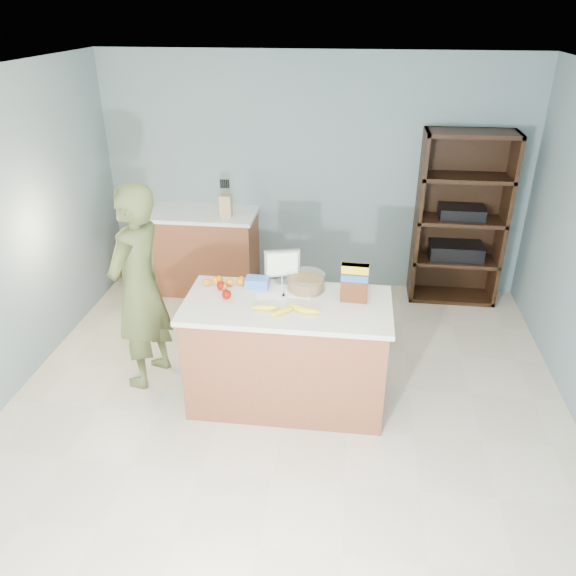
# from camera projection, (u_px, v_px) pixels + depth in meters

# --- Properties ---
(floor) EXTENTS (4.50, 5.00, 0.02)m
(floor) POSITION_uv_depth(u_px,v_px,m) (282.00, 423.00, 4.34)
(floor) COLOR beige
(floor) RESTS_ON ground
(walls) EXTENTS (4.52, 5.02, 2.51)m
(walls) POSITION_uv_depth(u_px,v_px,m) (281.00, 222.00, 3.58)
(walls) COLOR gray
(walls) RESTS_ON ground
(counter_peninsula) EXTENTS (1.56, 0.76, 0.90)m
(counter_peninsula) POSITION_uv_depth(u_px,v_px,m) (287.00, 357.00, 4.41)
(counter_peninsula) COLOR brown
(counter_peninsula) RESTS_ON ground
(back_cabinet) EXTENTS (1.24, 0.62, 0.90)m
(back_cabinet) POSITION_uv_depth(u_px,v_px,m) (201.00, 250.00, 6.20)
(back_cabinet) COLOR brown
(back_cabinet) RESTS_ON ground
(shelving_unit) EXTENTS (0.90, 0.40, 1.80)m
(shelving_unit) POSITION_uv_depth(u_px,v_px,m) (459.00, 221.00, 5.85)
(shelving_unit) COLOR black
(shelving_unit) RESTS_ON ground
(person) EXTENTS (0.55, 0.71, 1.72)m
(person) POSITION_uv_depth(u_px,v_px,m) (139.00, 288.00, 4.49)
(person) COLOR #4B542B
(person) RESTS_ON ground
(knife_block) EXTENTS (0.12, 0.10, 0.31)m
(knife_block) POSITION_uv_depth(u_px,v_px,m) (226.00, 205.00, 5.83)
(knife_block) COLOR tan
(knife_block) RESTS_ON back_cabinet
(envelopes) EXTENTS (0.44, 0.20, 0.00)m
(envelopes) POSITION_uv_depth(u_px,v_px,m) (284.00, 296.00, 4.29)
(envelopes) COLOR white
(envelopes) RESTS_ON counter_peninsula
(bananas) EXTENTS (0.51, 0.20, 0.04)m
(bananas) POSITION_uv_depth(u_px,v_px,m) (289.00, 310.00, 4.06)
(bananas) COLOR yellow
(bananas) RESTS_ON counter_peninsula
(apples) EXTENTS (0.15, 0.21, 0.07)m
(apples) POSITION_uv_depth(u_px,v_px,m) (224.00, 290.00, 4.30)
(apples) COLOR #820A01
(apples) RESTS_ON counter_peninsula
(oranges) EXTENTS (0.33, 0.19, 0.06)m
(oranges) POSITION_uv_depth(u_px,v_px,m) (225.00, 282.00, 4.43)
(oranges) COLOR orange
(oranges) RESTS_ON counter_peninsula
(blue_carton) EXTENTS (0.18, 0.12, 0.08)m
(blue_carton) POSITION_uv_depth(u_px,v_px,m) (257.00, 283.00, 4.40)
(blue_carton) COLOR blue
(blue_carton) RESTS_ON counter_peninsula
(salad_bowl) EXTENTS (0.30, 0.30, 0.13)m
(salad_bowl) POSITION_uv_depth(u_px,v_px,m) (306.00, 283.00, 4.36)
(salad_bowl) COLOR #267219
(salad_bowl) RESTS_ON counter_peninsula
(tv) EXTENTS (0.28, 0.12, 0.28)m
(tv) POSITION_uv_depth(u_px,v_px,m) (282.00, 265.00, 4.42)
(tv) COLOR silver
(tv) RESTS_ON counter_peninsula
(cereal_box) EXTENTS (0.20, 0.08, 0.30)m
(cereal_box) POSITION_uv_depth(u_px,v_px,m) (355.00, 280.00, 4.14)
(cereal_box) COLOR #592B14
(cereal_box) RESTS_ON counter_peninsula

